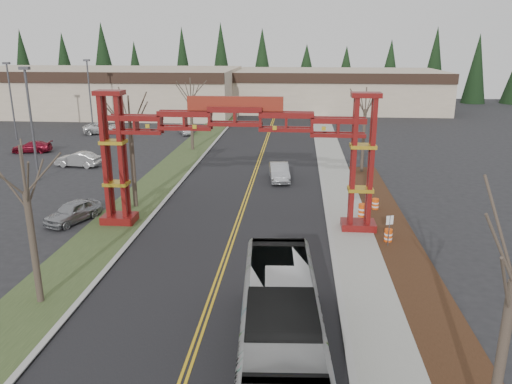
# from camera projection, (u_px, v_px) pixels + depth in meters

# --- Properties ---
(road) EXTENTS (12.00, 110.00, 0.02)m
(road) POSITION_uv_depth(u_px,v_px,m) (247.00, 196.00, 39.96)
(road) COLOR black
(road) RESTS_ON ground
(lane_line_left) EXTENTS (0.12, 100.00, 0.01)m
(lane_line_left) POSITION_uv_depth(u_px,v_px,m) (246.00, 195.00, 39.96)
(lane_line_left) COLOR gold
(lane_line_left) RESTS_ON road
(lane_line_right) EXTENTS (0.12, 100.00, 0.01)m
(lane_line_right) POSITION_uv_depth(u_px,v_px,m) (249.00, 195.00, 39.95)
(lane_line_right) COLOR gold
(lane_line_right) RESTS_ON road
(curb_right) EXTENTS (0.30, 110.00, 0.15)m
(curb_right) POSITION_uv_depth(u_px,v_px,m) (324.00, 197.00, 39.44)
(curb_right) COLOR #A0A09B
(curb_right) RESTS_ON ground
(sidewalk_right) EXTENTS (2.60, 110.00, 0.14)m
(sidewalk_right) POSITION_uv_depth(u_px,v_px,m) (343.00, 197.00, 39.32)
(sidewalk_right) COLOR gray
(sidewalk_right) RESTS_ON ground
(landscape_strip) EXTENTS (2.60, 50.00, 0.12)m
(landscape_strip) POSITION_uv_depth(u_px,v_px,m) (420.00, 288.00, 24.80)
(landscape_strip) COLOR black
(landscape_strip) RESTS_ON ground
(grass_median) EXTENTS (4.00, 110.00, 0.08)m
(grass_median) POSITION_uv_depth(u_px,v_px,m) (150.00, 193.00, 40.60)
(grass_median) COLOR #324120
(grass_median) RESTS_ON ground
(curb_left) EXTENTS (0.30, 110.00, 0.15)m
(curb_left) POSITION_uv_depth(u_px,v_px,m) (172.00, 193.00, 40.44)
(curb_left) COLOR #A0A09B
(curb_left) RESTS_ON ground
(gateway_arch) EXTENTS (18.20, 1.60, 8.90)m
(gateway_arch) POSITION_uv_depth(u_px,v_px,m) (235.00, 138.00, 31.56)
(gateway_arch) COLOR #5A0D0B
(gateway_arch) RESTS_ON ground
(retail_building_west) EXTENTS (46.00, 22.30, 7.50)m
(retail_building_west) POSITION_uv_depth(u_px,v_px,m) (102.00, 91.00, 86.12)
(retail_building_west) COLOR tan
(retail_building_west) RESTS_ON ground
(retail_building_east) EXTENTS (38.00, 20.30, 7.00)m
(retail_building_east) POSITION_uv_depth(u_px,v_px,m) (333.00, 90.00, 90.56)
(retail_building_east) COLOR tan
(retail_building_east) RESTS_ON ground
(conifer_treeline) EXTENTS (116.10, 5.60, 13.00)m
(conifer_treeline) POSITION_uv_depth(u_px,v_px,m) (282.00, 69.00, 101.99)
(conifer_treeline) COLOR black
(conifer_treeline) RESTS_ON ground
(transit_bus) EXTENTS (3.53, 12.14, 3.34)m
(transit_bus) POSITION_uv_depth(u_px,v_px,m) (281.00, 332.00, 18.21)
(transit_bus) COLOR #A4A6AB
(transit_bus) RESTS_ON ground
(silver_sedan) EXTENTS (2.14, 4.77, 1.52)m
(silver_sedan) POSITION_uv_depth(u_px,v_px,m) (279.00, 172.00, 44.21)
(silver_sedan) COLOR #A5A8AD
(silver_sedan) RESTS_ON ground
(parked_car_near_a) EXTENTS (3.20, 4.61, 1.46)m
(parked_car_near_a) POSITION_uv_depth(u_px,v_px,m) (73.00, 212.00, 33.99)
(parked_car_near_a) COLOR gray
(parked_car_near_a) RESTS_ON ground
(parked_car_near_b) EXTENTS (4.55, 2.08, 1.45)m
(parked_car_near_b) POSITION_uv_depth(u_px,v_px,m) (78.00, 159.00, 49.11)
(parked_car_near_b) COLOR silver
(parked_car_near_b) RESTS_ON ground
(parked_car_mid_a) EXTENTS (4.50, 2.33, 1.25)m
(parked_car_mid_a) POSITION_uv_depth(u_px,v_px,m) (32.00, 147.00, 55.49)
(parked_car_mid_a) COLOR maroon
(parked_car_mid_a) RESTS_ON ground
(parked_car_far_a) EXTENTS (2.73, 4.08, 1.27)m
(parked_car_far_a) POSITION_uv_depth(u_px,v_px,m) (186.00, 129.00, 66.42)
(parked_car_far_a) COLOR #ABACB3
(parked_car_far_a) RESTS_ON ground
(parked_car_far_b) EXTENTS (5.98, 4.34, 1.51)m
(parked_car_far_b) POSITION_uv_depth(u_px,v_px,m) (104.00, 128.00, 66.95)
(parked_car_far_b) COLOR white
(parked_car_far_b) RESTS_ON ground
(bare_tree_median_near) EXTENTS (3.17, 3.17, 7.57)m
(bare_tree_median_near) POSITION_uv_depth(u_px,v_px,m) (26.00, 192.00, 22.04)
(bare_tree_median_near) COLOR #382D26
(bare_tree_median_near) RESTS_ON ground
(bare_tree_median_mid) EXTENTS (3.39, 3.39, 8.22)m
(bare_tree_median_mid) POSITION_uv_depth(u_px,v_px,m) (130.00, 128.00, 35.53)
(bare_tree_median_mid) COLOR #382D26
(bare_tree_median_mid) RESTS_ON ground
(bare_tree_median_far) EXTENTS (3.37, 3.37, 8.08)m
(bare_tree_median_far) POSITION_uv_depth(u_px,v_px,m) (191.00, 98.00, 55.23)
(bare_tree_median_far) COLOR #382D26
(bare_tree_median_far) RESTS_ON ground
(bare_tree_right_far) EXTENTS (3.03, 3.03, 7.93)m
(bare_tree_right_far) POSITION_uv_depth(u_px,v_px,m) (365.00, 110.00, 45.38)
(bare_tree_right_far) COLOR #382D26
(bare_tree_right_far) RESTS_ON ground
(light_pole_near) EXTENTS (0.85, 0.43, 9.85)m
(light_pole_near) POSITION_uv_depth(u_px,v_px,m) (31.00, 116.00, 42.84)
(light_pole_near) COLOR #3F3F44
(light_pole_near) RESTS_ON ground
(light_pole_mid) EXTENTS (0.82, 0.41, 9.50)m
(light_pole_mid) POSITION_uv_depth(u_px,v_px,m) (11.00, 96.00, 61.14)
(light_pole_mid) COLOR #3F3F44
(light_pole_mid) RESTS_ON ground
(light_pole_far) EXTENTS (0.83, 0.42, 9.58)m
(light_pole_far) POSITION_uv_depth(u_px,v_px,m) (89.00, 90.00, 68.53)
(light_pole_far) COLOR #3F3F44
(light_pole_far) RESTS_ON ground
(street_sign) EXTENTS (0.44, 0.19, 2.00)m
(street_sign) POSITION_uv_depth(u_px,v_px,m) (389.00, 225.00, 29.51)
(street_sign) COLOR #3F3F44
(street_sign) RESTS_ON ground
(barrel_south) EXTENTS (0.49, 0.49, 0.90)m
(barrel_south) POSITION_uv_depth(u_px,v_px,m) (388.00, 236.00, 30.43)
(barrel_south) COLOR #F04F0D
(barrel_south) RESTS_ON ground
(barrel_mid) EXTENTS (0.57, 0.57, 1.05)m
(barrel_mid) POSITION_uv_depth(u_px,v_px,m) (362.00, 211.00, 34.69)
(barrel_mid) COLOR #F04F0D
(barrel_mid) RESTS_ON ground
(barrel_north) EXTENTS (0.49, 0.49, 0.90)m
(barrel_north) POSITION_uv_depth(u_px,v_px,m) (375.00, 205.00, 36.33)
(barrel_north) COLOR #F04F0D
(barrel_north) RESTS_ON ground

